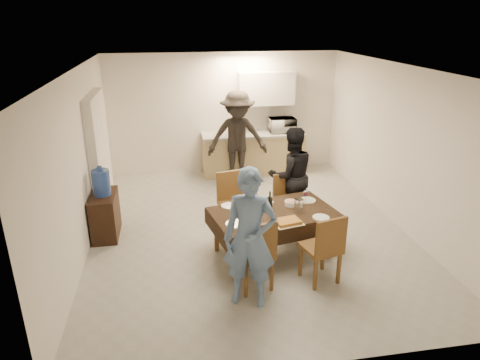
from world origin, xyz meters
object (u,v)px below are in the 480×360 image
object	(u,v)px
water_jug	(101,183)
microwave	(282,125)
person_far	(291,175)
dining_table	(274,214)
wine_bottle	(270,201)
savoury_tart	(288,222)
console	(105,215)
water_pitcher	(299,205)
person_near	(250,239)
person_kitchen	(237,137)

from	to	relation	value
water_jug	microwave	size ratio (longest dim) A/B	0.71
person_far	water_jug	bearing A→B (deg)	-5.77
dining_table	person_far	xyz separation A→B (m)	(0.55, 1.05, 0.17)
wine_bottle	person_far	world-z (taller)	person_far
savoury_tart	console	bearing A→B (deg)	151.89
water_jug	water_pitcher	world-z (taller)	water_jug
console	person_near	xyz separation A→B (m)	(1.94, -2.05, 0.52)
dining_table	person_kitchen	xyz separation A→B (m)	(-0.03, 3.04, 0.31)
water_pitcher	microwave	xyz separation A→B (m)	(0.68, 3.54, 0.29)
savoury_tart	person_far	bearing A→B (deg)	72.53
water_pitcher	savoury_tart	bearing A→B (deg)	-127.15
wine_bottle	person_kitchen	bearing A→B (deg)	89.62
wine_bottle	dining_table	bearing A→B (deg)	-45.00
dining_table	savoury_tart	xyz separation A→B (m)	(0.10, -0.38, 0.06)
dining_table	water_pitcher	world-z (taller)	water_pitcher
microwave	person_kitchen	xyz separation A→B (m)	(-1.06, -0.45, -0.11)
wine_bottle	savoury_tart	distance (m)	0.47
wine_bottle	water_pitcher	distance (m)	0.42
person_kitchen	dining_table	bearing A→B (deg)	-89.43
wine_bottle	water_pitcher	bearing A→B (deg)	-14.04
person_near	microwave	bearing A→B (deg)	89.14
microwave	person_near	world-z (taller)	person_near
person_near	person_kitchen	size ratio (longest dim) A/B	0.90
water_pitcher	microwave	distance (m)	3.62
dining_table	person_far	distance (m)	1.20
water_jug	water_pitcher	xyz separation A→B (m)	(2.84, -1.05, -0.13)
water_jug	person_far	distance (m)	3.04
dining_table	microwave	world-z (taller)	microwave
wine_bottle	microwave	size ratio (longest dim) A/B	0.52
water_jug	savoury_tart	distance (m)	2.94
water_jug	savoury_tart	bearing A→B (deg)	-28.11
water_jug	person_near	xyz separation A→B (m)	(1.94, -2.05, -0.04)
person_far	wine_bottle	bearing A→B (deg)	52.37
person_kitchen	person_near	bearing A→B (deg)	-97.25
savoury_tart	microwave	world-z (taller)	microwave
dining_table	person_kitchen	size ratio (longest dim) A/B	1.00
console	water_pitcher	distance (m)	3.06
savoury_tart	person_near	distance (m)	0.95
person_near	person_kitchen	world-z (taller)	person_kitchen
wine_bottle	person_far	bearing A→B (deg)	59.04
microwave	console	bearing A→B (deg)	35.24
console	person_near	size ratio (longest dim) A/B	0.44
water_pitcher	microwave	bearing A→B (deg)	79.10
dining_table	microwave	xyz separation A→B (m)	(1.03, 3.49, 0.42)
dining_table	wine_bottle	size ratio (longest dim) A/B	6.45
person_far	person_kitchen	world-z (taller)	person_kitchen
water_jug	microwave	world-z (taller)	microwave
microwave	person_near	distance (m)	4.81
person_far	water_pitcher	bearing A→B (deg)	73.03
person_near	dining_table	bearing A→B (deg)	80.70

